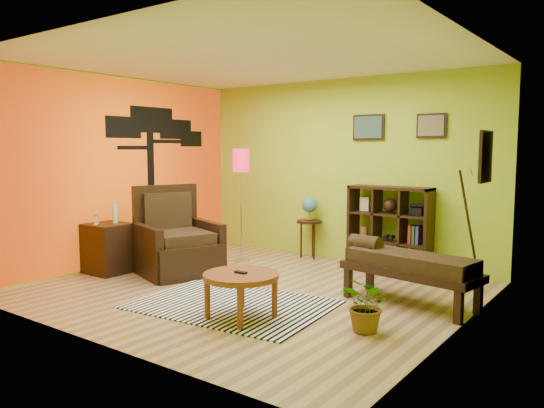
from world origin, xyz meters
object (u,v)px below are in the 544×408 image
Objects in this scene: armchair at (177,247)px; floor_lamp at (241,170)px; side_cabinet at (108,248)px; globe_table at (310,212)px; bench at (407,264)px; coffee_table at (241,280)px; potted_plant at (368,311)px; cube_shelf at (390,228)px.

floor_lamp is (0.24, 1.13, 1.04)m from armchair.
side_cabinet is 3.09m from globe_table.
globe_table reaches higher than bench.
floor_lamp is 1.28m from globe_table.
side_cabinet reaches higher than coffee_table.
bench reaches higher than coffee_table.
side_cabinet is 0.58× the size of floor_lamp.
globe_table is 1.85× the size of potted_plant.
floor_lamp is at bearing 167.05° from bench.
potted_plant is (1.23, 0.39, -0.20)m from coffee_table.
globe_table is 2.70m from bench.
armchair is at bearing 152.99° from coffee_table.
side_cabinet is at bearing -145.21° from armchair.
globe_table reaches higher than potted_plant.
globe_table is at bearing 145.88° from bench.
armchair is 0.97m from side_cabinet.
potted_plant is at bearing -48.64° from globe_table.
floor_lamp is 1.77× the size of globe_table.
coffee_table reaches higher than potted_plant.
side_cabinet is 4.01m from cube_shelf.
armchair is 1.30× the size of globe_table.
armchair is at bearing -102.11° from floor_lamp.
globe_table is at bearing 49.43° from floor_lamp.
globe_table reaches higher than coffee_table.
potted_plant is (2.28, -2.59, -0.54)m from globe_table.
side_cabinet is 1.03× the size of globe_table.
coffee_table is 1.89m from bench.
coffee_table is 0.48× the size of bench.
side_cabinet is at bearing 178.87° from potted_plant.
floor_lamp is (1.04, 1.68, 1.05)m from side_cabinet.
coffee_table is 0.61× the size of armchair.
coffee_table is 2.85m from side_cabinet.
floor_lamp is at bearing 58.37° from side_cabinet.
armchair is 0.79× the size of bench.
floor_lamp is at bearing 149.52° from potted_plant.
side_cabinet is at bearing -121.63° from floor_lamp.
bench is at bearing 14.25° from side_cabinet.
floor_lamp is at bearing -130.57° from globe_table.
floor_lamp is (-1.77, 2.16, 1.00)m from coffee_table.
floor_lamp reaches higher than potted_plant.
globe_table is at bearing 55.19° from side_cabinet.
armchair is at bearing -115.93° from globe_table.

